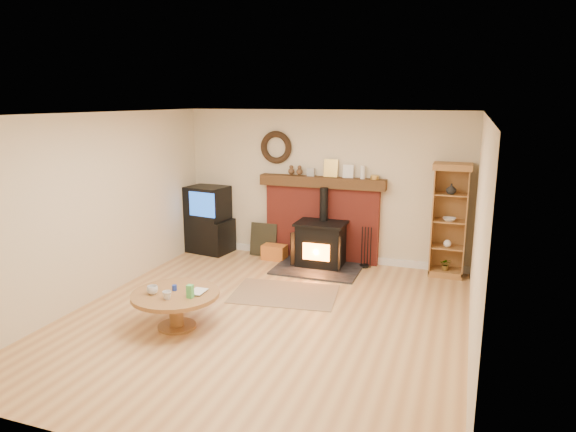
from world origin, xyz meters
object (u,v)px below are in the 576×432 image
at_px(wood_stove, 320,245).
at_px(tv_unit, 208,221).
at_px(curio_cabinet, 449,220).
at_px(coffee_table, 175,299).

height_order(wood_stove, tv_unit, wood_stove).
bearing_deg(curio_cabinet, coffee_table, -134.00).
bearing_deg(wood_stove, coffee_table, -109.57).
bearing_deg(wood_stove, curio_cabinet, 7.78).
relative_size(curio_cabinet, coffee_table, 1.68).
bearing_deg(coffee_table, tv_unit, 111.11).
relative_size(tv_unit, coffee_table, 1.13).
xyz_separation_m(wood_stove, coffee_table, (-1.02, -2.88, -0.00)).
bearing_deg(coffee_table, wood_stove, 70.43).
height_order(tv_unit, coffee_table, tv_unit).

